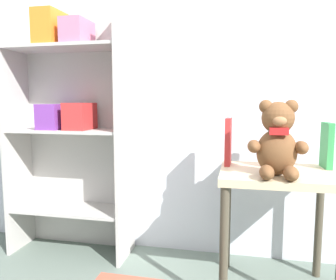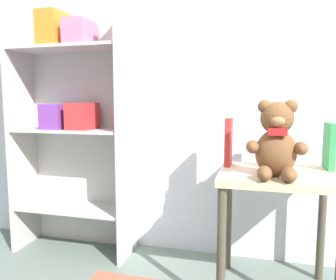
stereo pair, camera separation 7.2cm
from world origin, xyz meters
The scene contains 7 objects.
wall_back centered at (0.00, 1.27, 1.25)m, with size 4.80×0.06×2.50m.
bookshelf_side centered at (-0.88, 1.12, 0.86)m, with size 0.73×0.29×1.52m.
display_table centered at (0.32, 0.89, 0.50)m, with size 0.54×0.46×0.61m.
teddy_bear centered at (0.30, 0.79, 0.76)m, with size 0.26×0.24×0.34m.
book_standing_red centered at (0.08, 1.00, 0.73)m, with size 0.03×0.12×0.24m, color red.
book_standing_pink centered at (0.32, 1.00, 0.72)m, with size 0.04×0.14×0.23m, color #D17093.
book_standing_green centered at (0.56, 1.02, 0.72)m, with size 0.03×0.13×0.23m, color #33934C.
Camera 2 is at (0.20, -0.70, 0.93)m, focal length 35.00 mm.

